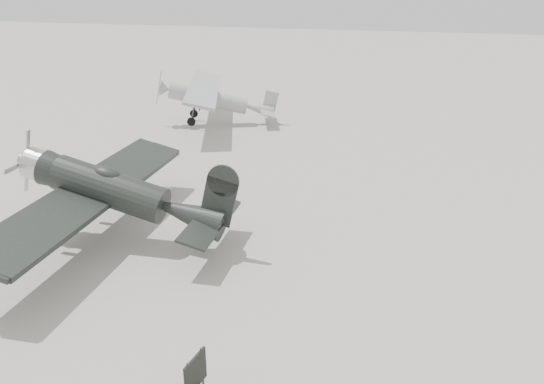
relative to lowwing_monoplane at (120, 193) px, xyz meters
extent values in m
plane|color=gray|center=(4.58, -0.67, -1.84)|extent=(160.00, 160.00, 0.00)
cylinder|color=black|center=(-0.35, -0.01, 0.06)|extent=(3.94, 1.34, 1.25)
cone|color=black|center=(2.58, 0.06, 0.11)|extent=(2.34, 1.21, 1.16)
cylinder|color=#B6B8BB|center=(-3.06, -0.07, 0.06)|extent=(0.83, 1.12, 1.10)
cone|color=#B6B8BB|center=(-3.60, -0.09, 0.06)|extent=(0.32, 0.51, 0.50)
cube|color=#B6B8BB|center=(-3.54, -0.08, 0.06)|extent=(0.06, 0.16, 2.31)
ellipsoid|color=black|center=(-0.53, -0.01, 0.62)|extent=(0.99, 0.63, 0.41)
cube|color=black|center=(-0.98, -0.02, -0.25)|extent=(2.12, 10.71, 0.20)
cube|color=black|center=(3.29, 0.08, 0.15)|extent=(1.07, 3.76, 0.09)
cube|color=black|center=(3.43, 0.08, 0.91)|extent=(1.07, 0.11, 1.60)
cylinder|color=black|center=(-1.30, -1.23, -1.47)|extent=(0.61, 0.16, 0.60)
cylinder|color=black|center=(-1.36, 1.17, -1.47)|extent=(0.61, 0.16, 0.60)
cylinder|color=#333333|center=(-1.30, -1.23, -0.87)|extent=(0.10, 0.10, 1.25)
cylinder|color=#333333|center=(-1.36, 1.17, -0.87)|extent=(0.10, 0.10, 1.25)
cylinder|color=black|center=(3.51, 0.08, -0.27)|extent=(0.20, 0.08, 0.20)
cylinder|color=#A0A2A5|center=(-2.90, 15.52, -0.18)|extent=(4.86, 2.48, 1.01)
cone|color=#A0A2A5|center=(0.15, 16.55, -0.18)|extent=(1.87, 1.40, 0.92)
cone|color=#A0A2A5|center=(-5.44, 14.68, -0.18)|extent=(0.83, 1.08, 0.96)
cube|color=#A0A2A5|center=(-5.79, 14.56, -0.18)|extent=(0.08, 0.14, 2.03)
cube|color=#A0A2A5|center=(-3.25, 15.41, 0.39)|extent=(4.88, 10.17, 0.17)
cube|color=#A0A2A5|center=(0.59, 16.69, -0.14)|extent=(1.78, 3.23, 0.07)
cube|color=#A0A2A5|center=(0.68, 16.72, 0.46)|extent=(0.81, 0.33, 1.20)
cylinder|color=black|center=(-3.28, 14.33, -1.58)|extent=(0.53, 0.29, 0.52)
cylinder|color=black|center=(-3.92, 16.25, -1.58)|extent=(0.53, 0.29, 0.52)
cylinder|color=#333333|center=(-3.28, 14.33, -1.06)|extent=(0.10, 0.10, 1.11)
cylinder|color=#333333|center=(-3.92, 16.25, -1.06)|extent=(0.10, 0.10, 1.11)
cylinder|color=black|center=(0.77, 16.75, -0.46)|extent=(0.18, 0.11, 0.17)
cylinder|color=#333333|center=(5.36, -6.03, -1.26)|extent=(0.06, 0.06, 1.16)
cube|color=black|center=(5.32, -6.30, -1.12)|extent=(0.19, 0.80, 0.81)
cube|color=#E9E7C0|center=(5.28, -6.29, -1.08)|extent=(0.11, 0.62, 0.16)
camera|label=1|loc=(9.28, -14.66, 6.83)|focal=35.00mm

